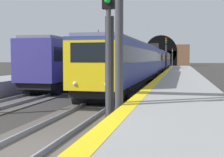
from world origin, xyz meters
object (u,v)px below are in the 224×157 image
(train_main_approaching, at_px, (152,60))
(railway_signal_far, at_px, (172,56))
(train_adjacent_platform, at_px, (123,60))
(railway_signal_near, at_px, (109,39))
(catenary_mast_near, at_px, (98,50))
(railway_signal_mid, at_px, (166,52))

(train_main_approaching, bearing_deg, railway_signal_far, 178.09)
(train_adjacent_platform, bearing_deg, railway_signal_near, -170.16)
(catenary_mast_near, bearing_deg, railway_signal_near, -164.43)
(train_adjacent_platform, distance_m, catenary_mast_near, 10.75)
(train_main_approaching, distance_m, catenary_mast_near, 15.93)
(railway_signal_mid, distance_m, railway_signal_far, 36.48)
(train_main_approaching, bearing_deg, railway_signal_near, 3.71)
(train_adjacent_platform, height_order, catenary_mast_near, catenary_mast_near)
(railway_signal_mid, height_order, catenary_mast_near, catenary_mast_near)
(train_adjacent_platform, xyz_separation_m, railway_signal_far, (37.00, -6.75, 0.82))
(railway_signal_mid, height_order, railway_signal_far, railway_signal_mid)
(railway_signal_mid, relative_size, catenary_mast_near, 0.73)
(railway_signal_far, relative_size, catenary_mast_near, 0.64)
(catenary_mast_near, bearing_deg, train_main_approaching, -134.93)
(train_main_approaching, height_order, railway_signal_mid, railway_signal_mid)
(train_main_approaching, bearing_deg, train_adjacent_platform, -117.62)
(railway_signal_far, height_order, catenary_mast_near, catenary_mast_near)
(railway_signal_near, bearing_deg, railway_signal_far, -180.00)
(railway_signal_mid, bearing_deg, train_main_approaching, -30.16)
(railway_signal_mid, bearing_deg, train_adjacent_platform, -85.59)
(railway_signal_mid, bearing_deg, catenary_mast_near, -121.52)
(train_main_approaching, height_order, railway_signal_near, railway_signal_near)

